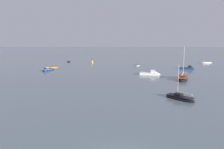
% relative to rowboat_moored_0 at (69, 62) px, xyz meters
% --- Properties ---
extents(rowboat_moored_0, '(2.59, 3.55, 0.54)m').
position_rel_rowboat_moored_0_xyz_m(rowboat_moored_0, '(0.00, 0.00, 0.00)').
color(rowboat_moored_0, navy).
rests_on(rowboat_moored_0, ground).
extents(rowboat_moored_1, '(4.11, 2.47, 0.61)m').
position_rel_rowboat_moored_0_xyz_m(rowboat_moored_1, '(-0.03, -20.90, 0.02)').
color(rowboat_moored_1, gold).
rests_on(rowboat_moored_1, ground).
extents(motorboat_moored_1, '(5.45, 2.75, 1.98)m').
position_rel_rowboat_moored_0_xyz_m(motorboat_moored_1, '(30.71, -34.68, 0.15)').
color(motorboat_moored_1, white).
rests_on(motorboat_moored_1, ground).
extents(motorboat_moored_2, '(4.90, 2.73, 1.76)m').
position_rel_rowboat_moored_0_xyz_m(motorboat_moored_2, '(43.57, -22.35, 0.12)').
color(motorboat_moored_2, navy).
rests_on(motorboat_moored_2, ground).
extents(rowboat_moored_3, '(4.93, 2.65, 0.74)m').
position_rel_rowboat_moored_0_xyz_m(rowboat_moored_3, '(56.31, -2.50, 0.06)').
color(rowboat_moored_3, white).
rests_on(rowboat_moored_3, ground).
extents(motorboat_moored_4, '(2.27, 5.17, 1.72)m').
position_rel_rowboat_moored_0_xyz_m(motorboat_moored_4, '(1.21, -28.55, 0.09)').
color(motorboat_moored_4, navy).
rests_on(motorboat_moored_4, ground).
extents(rowboat_moored_4, '(2.54, 3.25, 0.50)m').
position_rel_rowboat_moored_0_xyz_m(rowboat_moored_4, '(28.38, -13.03, -0.01)').
color(rowboat_moored_4, white).
rests_on(rowboat_moored_4, ground).
extents(sailboat_moored_1, '(4.21, 7.14, 7.65)m').
position_rel_rowboat_moored_0_xyz_m(sailboat_moored_1, '(36.63, -41.21, 0.19)').
color(sailboat_moored_1, black).
rests_on(sailboat_moored_1, ground).
extents(sailboat_moored_2, '(4.22, 4.50, 5.28)m').
position_rel_rowboat_moored_0_xyz_m(sailboat_moored_2, '(31.76, -57.90, 0.08)').
color(sailboat_moored_2, black).
rests_on(sailboat_moored_2, ground).
extents(channel_buoy, '(0.90, 0.90, 2.30)m').
position_rel_rowboat_moored_0_xyz_m(channel_buoy, '(10.61, -3.57, 0.31)').
color(channel_buoy, gold).
rests_on(channel_buoy, ground).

